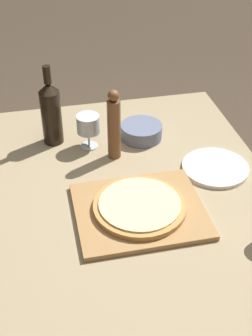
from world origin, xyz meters
name	(u,v)px	position (x,y,z in m)	size (l,w,h in m)	color
ground_plane	(137,330)	(0.00, 0.00, 0.00)	(12.00, 12.00, 0.00)	#4C3D2D
dining_table	(139,214)	(0.00, 0.00, 0.67)	(0.91, 1.24, 0.78)	#9E8966
cutting_board	(140,211)	(-0.03, -0.11, 0.79)	(0.40, 0.34, 0.02)	#A87A47
pizza	(140,206)	(-0.03, -0.11, 0.81)	(0.29, 0.29, 0.02)	#C68947
wine_bottle	(51,112)	(-0.25, 0.36, 0.91)	(0.08, 0.08, 0.31)	black
pepper_mill	(114,126)	(-0.04, 0.21, 0.91)	(0.05, 0.05, 0.27)	brown
wine_glass	(88,125)	(-0.12, 0.29, 0.87)	(0.09, 0.09, 0.13)	silver
small_bowl	(141,131)	(0.08, 0.31, 0.81)	(0.16, 0.16, 0.06)	slate
dinner_plate	(215,168)	(0.29, 0.05, 0.79)	(0.23, 0.23, 0.01)	white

